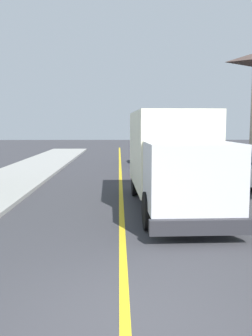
% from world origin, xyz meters
% --- Properties ---
extents(ground_plane, '(120.00, 120.00, 0.00)m').
position_xyz_m(ground_plane, '(0.00, 0.00, 0.00)').
color(ground_plane, '#38383D').
extents(centre_line_yellow, '(0.16, 56.00, 0.01)m').
position_xyz_m(centre_line_yellow, '(0.00, 10.00, 0.00)').
color(centre_line_yellow, gold).
rests_on(centre_line_yellow, ground).
extents(box_truck, '(2.62, 7.25, 3.20)m').
position_xyz_m(box_truck, '(1.68, 7.13, 1.77)').
color(box_truck, '#F2EDCC').
rests_on(box_truck, ground).
extents(parked_car_near, '(1.83, 4.41, 1.67)m').
position_xyz_m(parked_car_near, '(2.24, 13.72, 0.79)').
color(parked_car_near, maroon).
rests_on(parked_car_near, ground).
extents(parked_car_mid, '(2.02, 4.48, 1.67)m').
position_xyz_m(parked_car_mid, '(1.98, 20.12, 0.79)').
color(parked_car_mid, '#2D4793').
rests_on(parked_car_mid, ground).
extents(parked_van_across, '(1.91, 4.44, 1.67)m').
position_xyz_m(parked_van_across, '(5.20, 11.36, 0.79)').
color(parked_van_across, silver).
rests_on(parked_van_across, ground).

